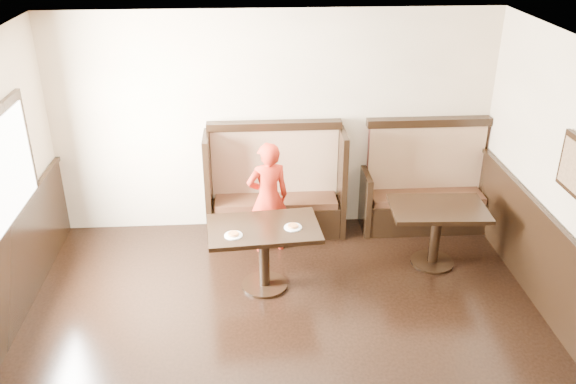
{
  "coord_description": "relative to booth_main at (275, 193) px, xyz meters",
  "views": [
    {
      "loc": [
        -0.3,
        -3.71,
        3.96
      ],
      "look_at": [
        0.1,
        2.35,
        1.0
      ],
      "focal_mm": 38.0,
      "sensor_mm": 36.0,
      "label": 1
    }
  ],
  "objects": [
    {
      "name": "room_shell",
      "position": [
        -0.3,
        -3.01,
        0.14
      ],
      "size": [
        7.0,
        7.0,
        7.0
      ],
      "color": "beige",
      "rests_on": "ground"
    },
    {
      "name": "booth_main",
      "position": [
        0.0,
        0.0,
        0.0
      ],
      "size": [
        1.75,
        0.72,
        1.45
      ],
      "color": "black",
      "rests_on": "ground"
    },
    {
      "name": "booth_neighbor",
      "position": [
        1.95,
        -0.0,
        -0.05
      ],
      "size": [
        1.65,
        0.72,
        1.45
      ],
      "color": "black",
      "rests_on": "ground"
    },
    {
      "name": "table_main",
      "position": [
        -0.19,
        -1.29,
        0.06
      ],
      "size": [
        1.25,
        0.84,
        0.76
      ],
      "rotation": [
        0.0,
        0.0,
        0.08
      ],
      "color": "black",
      "rests_on": "ground"
    },
    {
      "name": "table_neighbor",
      "position": [
        1.83,
        -0.95,
        0.04
      ],
      "size": [
        1.12,
        0.76,
        0.76
      ],
      "rotation": [
        0.0,
        0.0,
        -0.05
      ],
      "color": "black",
      "rests_on": "ground"
    },
    {
      "name": "child",
      "position": [
        -0.11,
        -0.49,
        0.18
      ],
      "size": [
        0.58,
        0.44,
        1.41
      ],
      "primitive_type": "imported",
      "rotation": [
        0.0,
        0.0,
        3.36
      ],
      "color": "#B22413",
      "rests_on": "ground"
    },
    {
      "name": "pizza_plate_left",
      "position": [
        -0.51,
        -1.46,
        0.25
      ],
      "size": [
        0.19,
        0.19,
        0.04
      ],
      "color": "white",
      "rests_on": "table_main"
    },
    {
      "name": "pizza_plate_right",
      "position": [
        0.13,
        -1.33,
        0.25
      ],
      "size": [
        0.19,
        0.19,
        0.04
      ],
      "color": "white",
      "rests_on": "table_main"
    }
  ]
}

